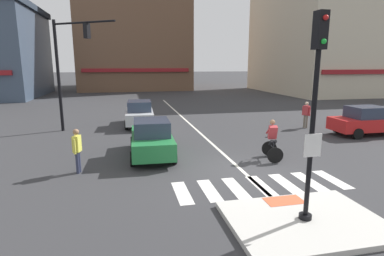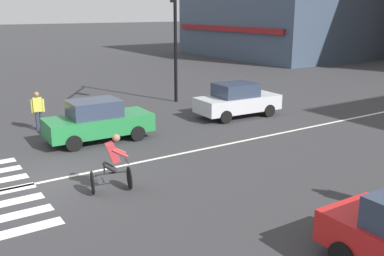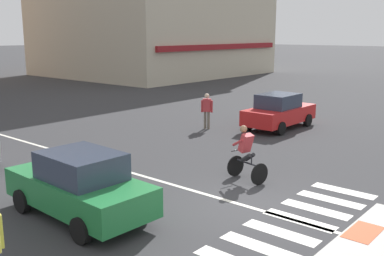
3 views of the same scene
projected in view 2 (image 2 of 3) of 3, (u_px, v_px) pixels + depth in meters
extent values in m
plane|color=#333335|center=(51.00, 181.00, 13.18)|extent=(300.00, 300.00, 0.00)
cube|color=silver|center=(3.00, 191.00, 12.46)|extent=(0.44, 1.80, 0.01)
cube|color=silver|center=(9.00, 202.00, 11.74)|extent=(0.44, 1.80, 0.01)
cube|color=silver|center=(16.00, 215.00, 11.02)|extent=(0.44, 1.80, 0.01)
cube|color=silver|center=(25.00, 230.00, 10.29)|extent=(0.44, 1.80, 0.01)
cube|color=silver|center=(287.00, 132.00, 18.51)|extent=(0.14, 28.00, 0.01)
cylinder|color=black|center=(175.00, 44.00, 23.75)|extent=(0.18, 0.18, 6.45)
cube|color=#3D4C60|center=(280.00, 9.00, 48.00)|extent=(18.57, 14.63, 10.19)
cube|color=maroon|center=(226.00, 29.00, 44.59)|extent=(16.71, 0.30, 0.50)
cylinder|color=black|center=(343.00, 256.00, 8.64)|extent=(0.60, 0.18, 0.60)
cube|color=#237A3D|center=(99.00, 124.00, 17.14)|extent=(1.83, 4.15, 0.70)
cube|color=#2D384C|center=(94.00, 108.00, 16.89)|extent=(1.54, 1.95, 0.64)
cylinder|color=black|center=(121.00, 124.00, 18.56)|extent=(0.20, 0.61, 0.60)
cylinder|color=black|center=(138.00, 133.00, 17.18)|extent=(0.20, 0.61, 0.60)
cylinder|color=black|center=(61.00, 133.00, 17.29)|extent=(0.20, 0.61, 0.60)
cylinder|color=black|center=(74.00, 143.00, 15.91)|extent=(0.20, 0.61, 0.60)
cube|color=silver|center=(238.00, 103.00, 21.01)|extent=(1.89, 4.18, 0.70)
cube|color=#2D384C|center=(236.00, 90.00, 20.76)|extent=(1.57, 1.97, 0.64)
cylinder|color=black|center=(248.00, 104.00, 22.42)|extent=(0.21, 0.61, 0.60)
cylinder|color=black|center=(269.00, 111.00, 21.03)|extent=(0.21, 0.61, 0.60)
cylinder|color=black|center=(206.00, 110.00, 21.18)|extent=(0.21, 0.61, 0.60)
cylinder|color=black|center=(226.00, 117.00, 19.79)|extent=(0.21, 0.61, 0.60)
cylinder|color=black|center=(129.00, 178.00, 12.56)|extent=(0.65, 0.19, 0.66)
cylinder|color=black|center=(92.00, 183.00, 12.22)|extent=(0.65, 0.19, 0.66)
cylinder|color=black|center=(111.00, 173.00, 12.33)|extent=(0.25, 0.88, 0.05)
cylinder|color=black|center=(104.00, 168.00, 12.23)|extent=(0.04, 0.04, 0.30)
cylinder|color=black|center=(127.00, 161.00, 12.41)|extent=(0.44, 0.14, 0.04)
cylinder|color=black|center=(109.00, 166.00, 12.35)|extent=(0.21, 0.41, 0.33)
cylinder|color=black|center=(110.00, 168.00, 12.21)|extent=(0.21, 0.41, 0.33)
cube|color=#B73338|center=(113.00, 152.00, 12.20)|extent=(0.42, 0.45, 0.60)
sphere|color=#936B4C|center=(116.00, 138.00, 12.13)|extent=(0.22, 0.22, 0.22)
cylinder|color=#B73338|center=(118.00, 150.00, 12.40)|extent=(0.18, 0.46, 0.31)
cylinder|color=#B73338|center=(120.00, 153.00, 12.11)|extent=(0.18, 0.46, 0.31)
cylinder|color=#2D334C|center=(41.00, 121.00, 18.70)|extent=(0.12, 0.12, 0.82)
cylinder|color=#2D334C|center=(37.00, 121.00, 18.65)|extent=(0.12, 0.12, 0.82)
cube|color=#DBD64C|center=(37.00, 105.00, 18.49)|extent=(0.30, 0.40, 0.60)
cylinder|color=#DBD64C|center=(43.00, 105.00, 18.58)|extent=(0.09, 0.09, 0.56)
cylinder|color=#DBD64C|center=(32.00, 106.00, 18.43)|extent=(0.09, 0.09, 0.56)
sphere|color=#936B4C|center=(37.00, 94.00, 18.38)|extent=(0.22, 0.22, 0.22)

